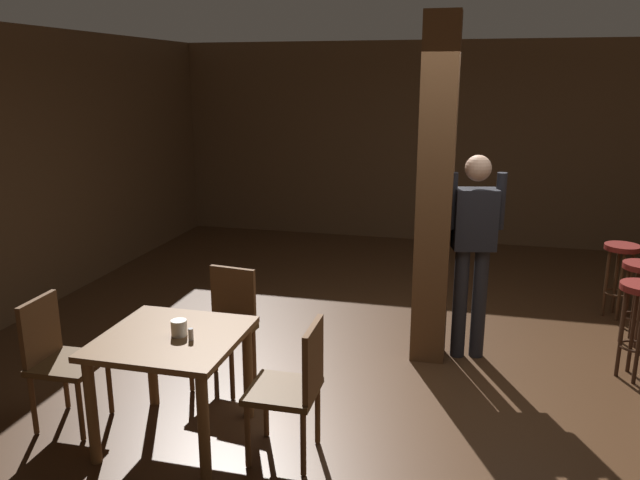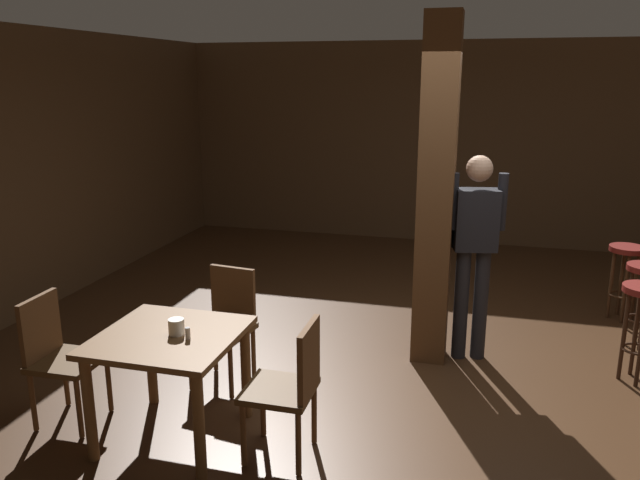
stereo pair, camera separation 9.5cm
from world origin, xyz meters
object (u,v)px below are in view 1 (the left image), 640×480
(chair_west, at_px, (58,355))
(bar_stool_far, at_px, (620,264))
(standing_person, at_px, (473,243))
(bar_stool_near, at_px, (639,310))
(dining_table, at_px, (173,354))
(salt_shaker, at_px, (191,334))
(bar_stool_mid, at_px, (640,285))
(chair_east, at_px, (295,384))
(napkin_cup, at_px, (179,328))
(chair_north, at_px, (227,321))

(chair_west, bearing_deg, bar_stool_far, 36.65)
(standing_person, relative_size, bar_stool_near, 2.20)
(bar_stool_far, bearing_deg, dining_table, -136.98)
(salt_shaker, bearing_deg, bar_stool_far, 44.80)
(bar_stool_mid, bearing_deg, bar_stool_near, -103.01)
(salt_shaker, xyz_separation_m, standing_person, (1.68, 1.79, 0.23))
(salt_shaker, bearing_deg, dining_table, 165.70)
(salt_shaker, height_order, bar_stool_far, salt_shaker)
(chair_east, xyz_separation_m, bar_stool_mid, (2.46, 2.40, 0.04))
(chair_west, distance_m, napkin_cup, 0.94)
(dining_table, distance_m, chair_west, 0.85)
(dining_table, xyz_separation_m, chair_east, (0.82, -0.02, -0.09))
(bar_stool_near, bearing_deg, napkin_cup, -151.67)
(standing_person, height_order, bar_stool_near, standing_person)
(napkin_cup, distance_m, bar_stool_far, 4.40)
(dining_table, relative_size, chair_east, 0.98)
(chair_north, distance_m, salt_shaker, 0.92)
(salt_shaker, height_order, standing_person, standing_person)
(chair_west, xyz_separation_m, napkin_cup, (0.89, 0.02, 0.28))
(chair_north, xyz_separation_m, salt_shaker, (0.13, -0.87, 0.27))
(chair_east, distance_m, salt_shaker, 0.71)
(standing_person, bearing_deg, dining_table, -136.24)
(bar_stool_far, bearing_deg, chair_north, -145.64)
(dining_table, bearing_deg, chair_west, -179.13)
(chair_east, xyz_separation_m, standing_person, (1.01, 1.77, 0.50))
(dining_table, bearing_deg, bar_stool_mid, 35.99)
(standing_person, bearing_deg, bar_stool_near, -4.37)
(dining_table, xyz_separation_m, salt_shaker, (0.16, -0.04, 0.17))
(napkin_cup, height_order, standing_person, standing_person)
(bar_stool_mid, bearing_deg, dining_table, -144.01)
(chair_north, distance_m, bar_stool_near, 3.19)
(salt_shaker, distance_m, bar_stool_near, 3.41)
(napkin_cup, height_order, bar_stool_near, napkin_cup)
(chair_west, xyz_separation_m, bar_stool_near, (3.95, 1.67, 0.07))
(salt_shaker, relative_size, bar_stool_near, 0.10)
(bar_stool_far, bearing_deg, salt_shaker, -135.20)
(standing_person, bearing_deg, bar_stool_mid, 23.40)
(dining_table, relative_size, standing_person, 0.51)
(bar_stool_near, height_order, bar_stool_mid, bar_stool_near)
(dining_table, relative_size, napkin_cup, 8.53)
(dining_table, height_order, chair_north, chair_north)
(standing_person, height_order, bar_stool_mid, standing_person)
(dining_table, relative_size, bar_stool_far, 1.18)
(chair_west, relative_size, chair_north, 1.00)
(chair_west, xyz_separation_m, chair_north, (0.87, 0.84, 0.00))
(chair_east, xyz_separation_m, chair_north, (-0.79, 0.84, 0.00))
(chair_east, height_order, chair_west, same)
(chair_west, height_order, salt_shaker, chair_west)
(chair_west, bearing_deg, dining_table, 0.87)
(chair_north, height_order, standing_person, standing_person)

